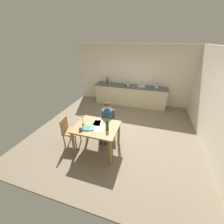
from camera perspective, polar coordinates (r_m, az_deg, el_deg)
ground_plane at (r=4.78m, az=1.98°, el=-7.55°), size 5.20×5.20×0.04m
wall_back at (r=6.60m, az=8.47°, el=14.89°), size 5.20×0.12×2.60m
wall_right at (r=4.33m, az=37.64°, el=2.36°), size 0.12×5.20×2.60m
kitchen_counter at (r=6.51m, az=7.40°, el=6.94°), size 3.22×0.64×0.90m
dining_table at (r=3.67m, az=-6.31°, el=-7.39°), size 1.12×0.90×0.75m
chair_at_table at (r=4.26m, az=-1.61°, el=-4.10°), size 0.41×0.41×0.88m
person_seated at (r=4.04m, az=-2.37°, el=-2.90°), size 0.33×0.60×1.19m
chair_side_empty at (r=4.08m, az=-17.23°, el=-7.32°), size 0.45×0.45×0.86m
coffee_mug at (r=3.48m, az=-12.84°, el=-6.84°), size 0.11×0.08×0.09m
candlestick at (r=3.69m, az=-11.85°, el=-4.09°), size 0.06×0.06×0.27m
book_magazine at (r=3.54m, az=-10.51°, el=-6.63°), size 0.21×0.23×0.03m
book_cookery at (r=3.54m, az=-8.55°, el=-6.46°), size 0.19×0.27×0.02m
paper_letter at (r=3.74m, az=-6.02°, el=-4.42°), size 0.24×0.32×0.00m
paper_bill at (r=3.51m, az=-5.08°, el=-6.73°), size 0.25×0.32×0.00m
paper_envelope at (r=3.74m, az=-6.39°, el=-4.51°), size 0.27×0.33×0.00m
wine_bottle_on_table at (r=3.40m, az=-2.01°, el=-5.31°), size 0.08×0.08×0.31m
sink_unit at (r=6.30m, az=12.01°, el=10.40°), size 0.36×0.36×0.24m
bottle_oil at (r=6.64m, az=-1.92°, el=12.83°), size 0.08×0.08×0.31m
bottle_vinegar at (r=6.52m, az=-1.18°, el=12.31°), size 0.07×0.07×0.24m
mixing_bowl at (r=6.41m, az=6.32°, el=11.42°), size 0.24×0.24×0.11m
stovetop_kettle at (r=6.25m, az=17.94°, el=10.26°), size 0.18×0.18×0.22m
wine_glass_near_sink at (r=6.46m, az=8.53°, el=11.93°), size 0.07×0.07×0.15m
wine_glass_by_kettle at (r=6.48m, az=7.53°, el=12.04°), size 0.07×0.07×0.15m
teacup_on_counter at (r=6.22m, az=6.68°, el=10.85°), size 0.12×0.09×0.10m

